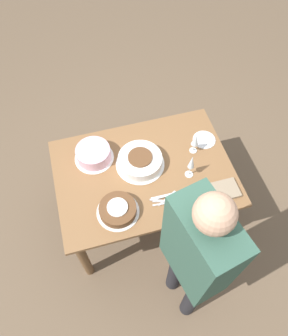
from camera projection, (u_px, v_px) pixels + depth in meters
ground_plane at (144, 213)px, 3.05m from camera, size 12.00×12.00×0.00m
dining_table at (144, 179)px, 2.53m from camera, size 1.32×0.94×0.73m
cake_center_white at (140, 161)px, 2.43m from camera, size 0.37×0.37×0.10m
cake_front_chocolate at (118, 210)px, 2.23m from camera, size 0.30×0.30×0.08m
cake_back_decorated at (94, 154)px, 2.45m from camera, size 0.30×0.30×0.11m
wine_glass_near at (192, 163)px, 2.29m from camera, size 0.06×0.06×0.24m
wine_glass_far at (195, 141)px, 2.43m from camera, size 0.06×0.06×0.19m
dessert_plate_right at (204, 140)px, 2.59m from camera, size 0.18×0.18×0.01m
fork_pile at (164, 199)px, 2.30m from camera, size 0.20×0.10×0.02m
napkin_stack at (225, 190)px, 2.34m from camera, size 0.20×0.15×0.02m
person_cutting at (196, 257)px, 1.80m from camera, size 0.30×0.44×1.68m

